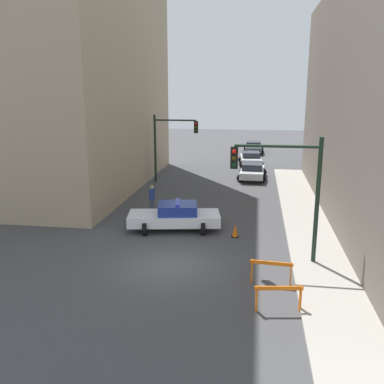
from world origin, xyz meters
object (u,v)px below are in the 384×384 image
(police_car, at_px, (175,216))
(traffic_cone, at_px, (235,231))
(traffic_light_near, at_px, (289,181))
(parked_car_near, at_px, (252,171))
(barrier_front, at_px, (279,294))
(parked_car_mid, at_px, (251,158))
(parked_car_far, at_px, (254,147))
(traffic_light_far, at_px, (169,139))
(barrier_mid, at_px, (271,269))
(pedestrian_crossing, at_px, (152,199))

(police_car, height_order, traffic_cone, police_car)
(traffic_light_near, bearing_deg, police_car, 146.90)
(police_car, height_order, parked_car_near, police_car)
(parked_car_near, bearing_deg, barrier_front, -84.83)
(parked_car_mid, bearing_deg, traffic_cone, -95.72)
(parked_car_far, distance_m, traffic_cone, 28.40)
(traffic_cone, bearing_deg, parked_car_mid, 88.93)
(traffic_light_far, relative_size, barrier_front, 3.27)
(traffic_light_near, distance_m, parked_car_mid, 23.44)
(traffic_light_far, relative_size, parked_car_far, 1.21)
(police_car, distance_m, barrier_mid, 7.42)
(police_car, height_order, pedestrian_crossing, pedestrian_crossing)
(police_car, bearing_deg, barrier_front, -157.26)
(traffic_light_far, distance_m, parked_car_near, 7.25)
(traffic_light_far, relative_size, pedestrian_crossing, 3.13)
(parked_car_near, distance_m, pedestrian_crossing, 12.00)
(traffic_light_near, bearing_deg, parked_car_far, 93.10)
(traffic_light_near, bearing_deg, parked_car_mid, 94.60)
(pedestrian_crossing, bearing_deg, parked_car_mid, 120.77)
(traffic_light_near, bearing_deg, traffic_light_far, 118.36)
(police_car, bearing_deg, barrier_mid, -149.99)
(pedestrian_crossing, distance_m, traffic_cone, 6.18)
(traffic_light_far, height_order, traffic_cone, traffic_light_far)
(parked_car_far, height_order, traffic_cone, parked_car_far)
(parked_car_near, xyz_separation_m, parked_car_mid, (-0.24, 6.28, 0.00))
(parked_car_near, bearing_deg, traffic_cone, -90.53)
(traffic_light_near, height_order, pedestrian_crossing, traffic_light_near)
(traffic_light_near, xyz_separation_m, traffic_light_far, (-8.03, 14.88, -0.13))
(pedestrian_crossing, bearing_deg, barrier_front, -8.30)
(traffic_light_near, distance_m, traffic_cone, 4.85)
(parked_car_near, height_order, barrier_mid, parked_car_near)
(pedestrian_crossing, height_order, barrier_front, pedestrian_crossing)
(parked_car_mid, bearing_deg, barrier_mid, -91.89)
(traffic_light_near, relative_size, barrier_front, 3.27)
(pedestrian_crossing, height_order, barrier_mid, pedestrian_crossing)
(parked_car_mid, distance_m, parked_car_far, 8.06)
(police_car, xyz_separation_m, parked_car_near, (3.77, 13.39, -0.05))
(parked_car_near, bearing_deg, parked_car_far, 92.27)
(traffic_light_near, bearing_deg, traffic_cone, 128.14)
(traffic_light_far, xyz_separation_m, parked_car_mid, (6.17, 8.31, -2.72))
(parked_car_mid, bearing_deg, barrier_front, -91.71)
(traffic_light_near, relative_size, barrier_mid, 3.25)
(pedestrian_crossing, relative_size, traffic_cone, 2.53)
(parked_car_mid, relative_size, pedestrian_crossing, 2.67)
(traffic_cone, bearing_deg, police_car, 168.16)
(barrier_mid, bearing_deg, parked_car_far, 91.80)
(parked_car_mid, distance_m, traffic_cone, 20.34)
(parked_car_near, distance_m, parked_car_mid, 6.28)
(police_car, height_order, barrier_front, police_car)
(pedestrian_crossing, bearing_deg, traffic_light_near, 7.74)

